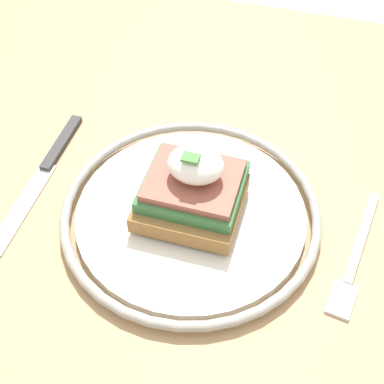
{
  "coord_description": "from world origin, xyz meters",
  "views": [
    {
      "loc": [
        -0.11,
        0.32,
        1.18
      ],
      "look_at": [
        -0.02,
        -0.0,
        0.79
      ],
      "focal_mm": 50.0,
      "sensor_mm": 36.0,
      "label": 1
    }
  ],
  "objects_px": {
    "plate": "(192,209)",
    "knife": "(46,168)",
    "sandwich": "(193,187)",
    "fork": "(355,258)"
  },
  "relations": [
    {
      "from": "plate",
      "to": "sandwich",
      "type": "xyz_separation_m",
      "value": [
        -0.0,
        -0.0,
        0.03
      ]
    },
    {
      "from": "sandwich",
      "to": "knife",
      "type": "relative_size",
      "value": 0.49
    },
    {
      "from": "plate",
      "to": "sandwich",
      "type": "bearing_deg",
      "value": -109.97
    },
    {
      "from": "plate",
      "to": "knife",
      "type": "bearing_deg",
      "value": -5.25
    },
    {
      "from": "plate",
      "to": "sandwich",
      "type": "relative_size",
      "value": 2.64
    },
    {
      "from": "plate",
      "to": "sandwich",
      "type": "distance_m",
      "value": 0.03
    },
    {
      "from": "plate",
      "to": "knife",
      "type": "relative_size",
      "value": 1.3
    },
    {
      "from": "plate",
      "to": "fork",
      "type": "height_order",
      "value": "plate"
    },
    {
      "from": "knife",
      "to": "plate",
      "type": "bearing_deg",
      "value": 174.75
    },
    {
      "from": "sandwich",
      "to": "fork",
      "type": "relative_size",
      "value": 0.65
    }
  ]
}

